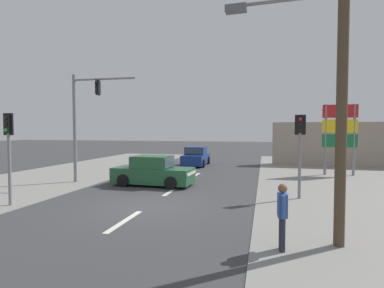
{
  "coord_description": "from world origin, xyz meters",
  "views": [
    {
      "loc": [
        4.32,
        -10.65,
        2.89
      ],
      "look_at": [
        0.77,
        4.0,
        2.22
      ],
      "focal_mm": 28.0,
      "sensor_mm": 36.0,
      "label": 1
    }
  ],
  "objects_px": {
    "utility_pole_foreground_right": "(336,58)",
    "pedestal_signal_right_kerb": "(300,142)",
    "shopping_plaza_sign": "(340,129)",
    "pedestrian_at_kerb": "(282,213)",
    "traffic_signal_mast": "(83,114)",
    "pedestal_signal_left_kerb": "(9,143)",
    "sedan_receding_far": "(196,157)",
    "sedan_crossing_left": "(153,172)"
  },
  "relations": [
    {
      "from": "utility_pole_foreground_right",
      "to": "pedestal_signal_right_kerb",
      "type": "xyz_separation_m",
      "value": [
        -0.22,
        5.28,
        -2.24
      ]
    },
    {
      "from": "shopping_plaza_sign",
      "to": "pedestrian_at_kerb",
      "type": "xyz_separation_m",
      "value": [
        -4.28,
        -13.62,
        -2.06
      ]
    },
    {
      "from": "traffic_signal_mast",
      "to": "shopping_plaza_sign",
      "type": "relative_size",
      "value": 1.3
    },
    {
      "from": "utility_pole_foreground_right",
      "to": "pedestal_signal_left_kerb",
      "type": "height_order",
      "value": "utility_pole_foreground_right"
    },
    {
      "from": "pedestal_signal_left_kerb",
      "to": "sedan_receding_far",
      "type": "relative_size",
      "value": 0.83
    },
    {
      "from": "traffic_signal_mast",
      "to": "pedestal_signal_left_kerb",
      "type": "distance_m",
      "value": 5.49
    },
    {
      "from": "pedestal_signal_right_kerb",
      "to": "sedan_receding_far",
      "type": "height_order",
      "value": "pedestal_signal_right_kerb"
    },
    {
      "from": "traffic_signal_mast",
      "to": "sedan_receding_far",
      "type": "height_order",
      "value": "traffic_signal_mast"
    },
    {
      "from": "pedestal_signal_right_kerb",
      "to": "sedan_receding_far",
      "type": "bearing_deg",
      "value": 122.4
    },
    {
      "from": "utility_pole_foreground_right",
      "to": "traffic_signal_mast",
      "type": "distance_m",
      "value": 13.3
    },
    {
      "from": "utility_pole_foreground_right",
      "to": "pedestrian_at_kerb",
      "type": "bearing_deg",
      "value": -152.91
    },
    {
      "from": "pedestal_signal_right_kerb",
      "to": "shopping_plaza_sign",
      "type": "xyz_separation_m",
      "value": [
        3.26,
        7.71,
        0.57
      ]
    },
    {
      "from": "sedan_crossing_left",
      "to": "sedan_receding_far",
      "type": "relative_size",
      "value": 1.01
    },
    {
      "from": "pedestal_signal_left_kerb",
      "to": "shopping_plaza_sign",
      "type": "distance_m",
      "value": 18.32
    },
    {
      "from": "sedan_receding_far",
      "to": "pedestrian_at_kerb",
      "type": "relative_size",
      "value": 2.63
    },
    {
      "from": "shopping_plaza_sign",
      "to": "sedan_crossing_left",
      "type": "height_order",
      "value": "shopping_plaza_sign"
    },
    {
      "from": "pedestal_signal_right_kerb",
      "to": "sedan_crossing_left",
      "type": "distance_m",
      "value": 7.55
    },
    {
      "from": "sedan_crossing_left",
      "to": "traffic_signal_mast",
      "type": "bearing_deg",
      "value": -178.35
    },
    {
      "from": "sedan_crossing_left",
      "to": "pedestal_signal_right_kerb",
      "type": "bearing_deg",
      "value": -12.3
    },
    {
      "from": "shopping_plaza_sign",
      "to": "sedan_receding_far",
      "type": "distance_m",
      "value": 11.02
    },
    {
      "from": "utility_pole_foreground_right",
      "to": "pedestal_signal_right_kerb",
      "type": "distance_m",
      "value": 5.73
    },
    {
      "from": "pedestrian_at_kerb",
      "to": "shopping_plaza_sign",
      "type": "bearing_deg",
      "value": 72.57
    },
    {
      "from": "pedestal_signal_left_kerb",
      "to": "shopping_plaza_sign",
      "type": "xyz_separation_m",
      "value": [
        14.2,
        11.55,
        0.57
      ]
    },
    {
      "from": "pedestrian_at_kerb",
      "to": "pedestal_signal_left_kerb",
      "type": "bearing_deg",
      "value": 168.23
    },
    {
      "from": "pedestal_signal_left_kerb",
      "to": "traffic_signal_mast",
      "type": "bearing_deg",
      "value": 93.02
    },
    {
      "from": "sedan_crossing_left",
      "to": "pedestrian_at_kerb",
      "type": "distance_m",
      "value": 9.7
    },
    {
      "from": "pedestal_signal_left_kerb",
      "to": "sedan_crossing_left",
      "type": "distance_m",
      "value": 6.81
    },
    {
      "from": "traffic_signal_mast",
      "to": "pedestrian_at_kerb",
      "type": "xyz_separation_m",
      "value": [
        10.21,
        -7.36,
        -2.91
      ]
    },
    {
      "from": "pedestal_signal_right_kerb",
      "to": "pedestrian_at_kerb",
      "type": "distance_m",
      "value": 6.18
    },
    {
      "from": "sedan_receding_far",
      "to": "pedestal_signal_left_kerb",
      "type": "bearing_deg",
      "value": -104.84
    },
    {
      "from": "traffic_signal_mast",
      "to": "pedestrian_at_kerb",
      "type": "height_order",
      "value": "traffic_signal_mast"
    },
    {
      "from": "sedan_crossing_left",
      "to": "pedestal_signal_left_kerb",
      "type": "bearing_deg",
      "value": -124.79
    },
    {
      "from": "traffic_signal_mast",
      "to": "pedestal_signal_right_kerb",
      "type": "distance_m",
      "value": 11.41
    },
    {
      "from": "utility_pole_foreground_right",
      "to": "pedestal_signal_left_kerb",
      "type": "distance_m",
      "value": 11.48
    },
    {
      "from": "utility_pole_foreground_right",
      "to": "sedan_receding_far",
      "type": "bearing_deg",
      "value": 113.9
    },
    {
      "from": "pedestal_signal_right_kerb",
      "to": "sedan_receding_far",
      "type": "distance_m",
      "value": 13.18
    },
    {
      "from": "pedestal_signal_left_kerb",
      "to": "pedestrian_at_kerb",
      "type": "height_order",
      "value": "pedestal_signal_left_kerb"
    },
    {
      "from": "sedan_crossing_left",
      "to": "sedan_receding_far",
      "type": "distance_m",
      "value": 9.47
    },
    {
      "from": "utility_pole_foreground_right",
      "to": "shopping_plaza_sign",
      "type": "bearing_deg",
      "value": 76.85
    },
    {
      "from": "pedestal_signal_left_kerb",
      "to": "sedan_receding_far",
      "type": "distance_m",
      "value": 15.49
    },
    {
      "from": "pedestal_signal_left_kerb",
      "to": "shopping_plaza_sign",
      "type": "bearing_deg",
      "value": 39.12
    },
    {
      "from": "utility_pole_foreground_right",
      "to": "shopping_plaza_sign",
      "type": "relative_size",
      "value": 1.87
    }
  ]
}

